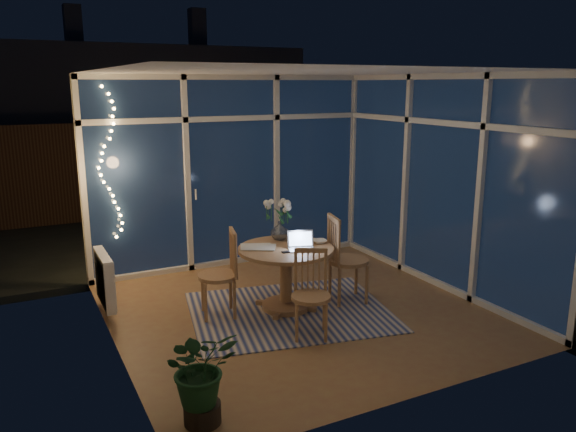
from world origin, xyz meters
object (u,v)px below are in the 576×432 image
object	(u,v)px
chair_front	(311,295)
potted_plant	(201,377)
dining_table	(286,279)
chair_right	(349,258)
flower_vase	(280,231)
laptop	(302,241)
chair_left	(218,274)

from	to	relation	value
chair_front	potted_plant	size ratio (longest dim) A/B	1.18
dining_table	chair_front	size ratio (longest dim) A/B	1.18
chair_right	flower_vase	size ratio (longest dim) A/B	4.98
dining_table	flower_vase	bearing A→B (deg)	75.67
laptop	chair_left	bearing A→B (deg)	177.71
chair_left	potted_plant	size ratio (longest dim) A/B	1.29
dining_table	laptop	distance (m)	0.51
flower_vase	potted_plant	distance (m)	2.61
chair_front	potted_plant	xyz separation A→B (m)	(-1.44, -0.92, -0.07)
chair_right	chair_front	bearing A→B (deg)	139.36
potted_plant	laptop	bearing A→B (deg)	42.43
dining_table	potted_plant	distance (m)	2.27
dining_table	laptop	world-z (taller)	laptop
chair_left	flower_vase	distance (m)	0.91
dining_table	laptop	bearing A→B (deg)	-52.98
chair_right	potted_plant	world-z (taller)	chair_right
chair_right	potted_plant	bearing A→B (deg)	136.64
flower_vase	chair_left	bearing A→B (deg)	-168.39
chair_front	flower_vase	size ratio (longest dim) A/B	4.27
laptop	flower_vase	distance (m)	0.48
dining_table	laptop	xyz separation A→B (m)	(0.12, -0.16, 0.47)
chair_left	chair_right	size ratio (longest dim) A/B	0.93
chair_right	flower_vase	bearing A→B (deg)	68.92
chair_front	potted_plant	bearing A→B (deg)	-120.43
chair_right	potted_plant	size ratio (longest dim) A/B	1.38
chair_left	laptop	bearing A→B (deg)	83.03
chair_right	dining_table	bearing A→B (deg)	93.66
potted_plant	chair_front	bearing A→B (deg)	32.49
chair_front	laptop	size ratio (longest dim) A/B	3.13
laptop	potted_plant	bearing A→B (deg)	-119.84
chair_left	flower_vase	bearing A→B (deg)	114.65
laptop	potted_plant	world-z (taller)	laptop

